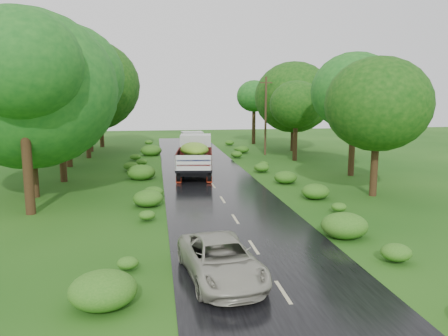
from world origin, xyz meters
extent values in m
plane|color=#14420E|center=(0.00, 0.00, 0.00)|extent=(120.00, 120.00, 0.00)
cube|color=black|center=(0.00, 5.00, 0.01)|extent=(6.50, 80.00, 0.02)
cube|color=#BFB78C|center=(0.00, -4.00, 0.02)|extent=(0.12, 1.60, 0.00)
cube|color=#BFB78C|center=(0.00, 0.00, 0.02)|extent=(0.12, 1.60, 0.00)
cube|color=#BFB78C|center=(0.00, 4.00, 0.02)|extent=(0.12, 1.60, 0.00)
cube|color=#BFB78C|center=(0.00, 8.00, 0.02)|extent=(0.12, 1.60, 0.00)
cube|color=#BFB78C|center=(0.00, 12.00, 0.02)|extent=(0.12, 1.60, 0.00)
cube|color=#BFB78C|center=(0.00, 16.00, 0.02)|extent=(0.12, 1.60, 0.00)
cube|color=#BFB78C|center=(0.00, 20.00, 0.02)|extent=(0.12, 1.60, 0.00)
cube|color=#BFB78C|center=(0.00, 24.00, 0.02)|extent=(0.12, 1.60, 0.00)
cube|color=#BFB78C|center=(0.00, 28.00, 0.02)|extent=(0.12, 1.60, 0.00)
cube|color=#BFB78C|center=(0.00, 32.00, 0.02)|extent=(0.12, 1.60, 0.00)
cube|color=#BFB78C|center=(0.00, 36.00, 0.02)|extent=(0.12, 1.60, 0.00)
cube|color=#BFB78C|center=(0.00, 40.00, 0.02)|extent=(0.12, 1.60, 0.00)
cube|color=black|center=(-0.87, 15.63, 0.69)|extent=(2.54, 6.18, 0.30)
cylinder|color=black|center=(-1.64, 17.93, 0.53)|extent=(0.42, 1.09, 1.07)
cylinder|color=black|center=(0.41, 17.68, 0.53)|extent=(0.42, 1.09, 1.07)
cylinder|color=black|center=(-2.06, 14.40, 0.53)|extent=(0.42, 1.09, 1.07)
cylinder|color=black|center=(0.00, 14.16, 0.53)|extent=(0.42, 1.09, 1.07)
cylinder|color=black|center=(-2.19, 13.32, 0.53)|extent=(0.42, 1.09, 1.07)
cylinder|color=black|center=(-0.13, 13.07, 0.53)|extent=(0.42, 1.09, 1.07)
cube|color=maroon|center=(-2.23, 12.96, 0.30)|extent=(0.37, 0.09, 0.48)
cube|color=maroon|center=(-0.18, 12.71, 0.30)|extent=(0.37, 0.09, 0.48)
cube|color=silver|center=(-0.59, 18.02, 1.86)|extent=(2.58, 2.29, 2.03)
cube|color=black|center=(-1.00, 14.52, 0.93)|extent=(2.98, 4.84, 0.17)
cube|color=#40130B|center=(-2.18, 14.66, 1.52)|extent=(0.63, 4.57, 1.01)
cube|color=#40130B|center=(0.17, 14.38, 1.52)|extent=(0.63, 4.57, 1.01)
cube|color=#40130B|center=(-0.74, 16.76, 1.52)|extent=(2.45, 0.37, 1.01)
cube|color=silver|center=(-1.27, 12.29, 1.52)|extent=(2.45, 0.37, 1.01)
ellipsoid|color=#5C911A|center=(-1.00, 14.52, 2.16)|extent=(2.50, 4.07, 1.07)
cube|color=black|center=(-0.06, 24.35, 0.59)|extent=(1.86, 5.18, 0.25)
cylinder|color=black|center=(-1.04, 26.15, 0.45)|extent=(0.31, 0.92, 0.90)
cylinder|color=black|center=(0.71, 26.25, 0.45)|extent=(0.31, 0.92, 0.90)
cylinder|color=black|center=(-0.86, 23.14, 0.45)|extent=(0.31, 0.92, 0.90)
cylinder|color=black|center=(0.89, 23.25, 0.45)|extent=(0.31, 0.92, 0.90)
cylinder|color=black|center=(-0.81, 22.22, 0.45)|extent=(0.31, 0.92, 0.90)
cylinder|color=black|center=(0.94, 22.32, 0.45)|extent=(0.31, 0.92, 0.90)
cube|color=maroon|center=(-0.79, 21.91, 0.25)|extent=(0.31, 0.05, 0.41)
cube|color=maroon|center=(0.96, 22.01, 0.25)|extent=(0.31, 0.05, 0.41)
cube|color=silver|center=(-0.18, 26.38, 1.57)|extent=(2.10, 1.83, 1.72)
cube|color=black|center=(0.00, 23.40, 0.79)|extent=(2.31, 4.01, 0.14)
cube|color=navy|center=(-1.00, 23.34, 1.29)|extent=(0.30, 3.89, 0.86)
cube|color=navy|center=(1.00, 23.46, 1.29)|extent=(0.30, 3.89, 0.86)
cube|color=navy|center=(-0.11, 25.31, 1.29)|extent=(2.08, 0.19, 0.86)
cube|color=silver|center=(0.11, 21.50, 1.29)|extent=(2.08, 0.19, 0.86)
ellipsoid|color=#5C911A|center=(0.00, 23.40, 1.83)|extent=(1.94, 3.37, 0.90)
imported|color=#A4A392|center=(-1.71, -2.75, 0.67)|extent=(2.70, 4.89, 1.30)
cylinder|color=#382616|center=(7.15, 26.38, 3.86)|extent=(0.26, 0.26, 7.72)
cube|color=#382616|center=(7.15, 26.38, 7.14)|extent=(1.33, 0.45, 0.10)
cylinder|color=black|center=(-9.96, 6.54, 4.19)|extent=(0.48, 0.48, 8.37)
ellipsoid|color=#0C3E0C|center=(-9.96, 6.54, 7.37)|extent=(3.45, 3.45, 3.11)
cylinder|color=black|center=(-10.72, 10.41, 3.54)|extent=(0.45, 0.45, 7.07)
ellipsoid|color=#0C3E0C|center=(-10.72, 10.41, 6.22)|extent=(4.47, 4.47, 4.02)
cylinder|color=black|center=(-10.02, 15.04, 3.76)|extent=(0.46, 0.46, 7.51)
ellipsoid|color=#0C3E0C|center=(-10.02, 15.04, 6.61)|extent=(3.83, 3.83, 3.44)
cylinder|color=black|center=(-10.85, 21.69, 4.20)|extent=(0.48, 0.48, 8.39)
ellipsoid|color=#0C3E0C|center=(-10.85, 21.69, 7.39)|extent=(4.37, 4.37, 3.93)
cylinder|color=black|center=(-10.03, 26.84, 3.61)|extent=(0.45, 0.45, 7.22)
ellipsoid|color=#0C3E0C|center=(-10.03, 26.84, 6.35)|extent=(3.14, 3.14, 2.83)
cylinder|color=black|center=(-10.50, 31.87, 3.93)|extent=(0.47, 0.47, 7.85)
ellipsoid|color=#0C3E0C|center=(-10.50, 31.87, 6.91)|extent=(4.62, 4.62, 4.16)
cylinder|color=black|center=(-9.84, 36.06, 4.20)|extent=(0.48, 0.48, 8.40)
ellipsoid|color=#0C3E0C|center=(-9.84, 36.06, 7.39)|extent=(3.69, 3.69, 3.32)
cylinder|color=black|center=(8.98, 7.69, 3.07)|extent=(0.43, 0.43, 6.13)
ellipsoid|color=#155619|center=(8.98, 7.69, 5.40)|extent=(3.48, 3.48, 3.13)
cylinder|color=black|center=(10.62, 14.19, 3.51)|extent=(0.45, 0.45, 7.01)
ellipsoid|color=#155619|center=(10.62, 14.19, 6.17)|extent=(3.54, 3.54, 3.19)
cylinder|color=black|center=(8.89, 22.22, 2.89)|extent=(0.42, 0.42, 5.79)
ellipsoid|color=#155619|center=(8.89, 22.22, 5.09)|extent=(3.09, 3.09, 2.78)
cylinder|color=black|center=(10.87, 29.08, 3.25)|extent=(0.44, 0.44, 6.50)
ellipsoid|color=#155619|center=(10.87, 29.08, 5.72)|extent=(4.07, 4.07, 3.67)
cylinder|color=black|center=(8.27, 36.52, 3.32)|extent=(0.44, 0.44, 6.63)
ellipsoid|color=#155619|center=(8.27, 36.52, 5.84)|extent=(2.91, 2.91, 2.62)
camera|label=1|loc=(-3.68, -15.94, 5.86)|focal=35.00mm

